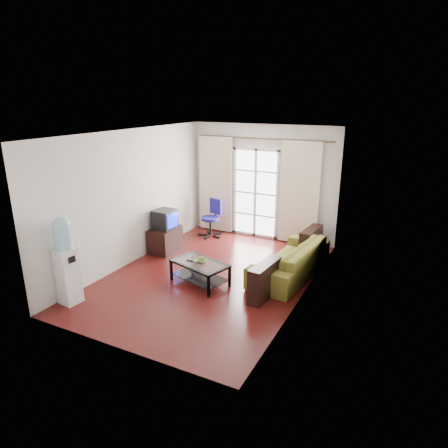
# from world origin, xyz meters

# --- Properties ---
(floor) EXTENTS (5.20, 5.20, 0.00)m
(floor) POSITION_xyz_m (0.00, 0.00, 0.00)
(floor) COLOR #531613
(floor) RESTS_ON ground
(ceiling) EXTENTS (5.20, 5.20, 0.00)m
(ceiling) POSITION_xyz_m (0.00, 0.00, 2.70)
(ceiling) COLOR white
(ceiling) RESTS_ON wall_back
(wall_back) EXTENTS (3.60, 0.02, 2.70)m
(wall_back) POSITION_xyz_m (0.00, 2.60, 1.35)
(wall_back) COLOR silver
(wall_back) RESTS_ON floor
(wall_front) EXTENTS (3.60, 0.02, 2.70)m
(wall_front) POSITION_xyz_m (0.00, -2.60, 1.35)
(wall_front) COLOR silver
(wall_front) RESTS_ON floor
(wall_left) EXTENTS (0.02, 5.20, 2.70)m
(wall_left) POSITION_xyz_m (-1.80, 0.00, 1.35)
(wall_left) COLOR silver
(wall_left) RESTS_ON floor
(wall_right) EXTENTS (0.02, 5.20, 2.70)m
(wall_right) POSITION_xyz_m (1.80, 0.00, 1.35)
(wall_right) COLOR silver
(wall_right) RESTS_ON floor
(french_door) EXTENTS (1.16, 0.06, 2.15)m
(french_door) POSITION_xyz_m (-0.15, 2.54, 1.07)
(french_door) COLOR white
(french_door) RESTS_ON wall_back
(curtain_rod) EXTENTS (3.30, 0.04, 0.04)m
(curtain_rod) POSITION_xyz_m (0.00, 2.50, 2.38)
(curtain_rod) COLOR #4C3F2D
(curtain_rod) RESTS_ON wall_back
(curtain_left) EXTENTS (0.90, 0.07, 2.35)m
(curtain_left) POSITION_xyz_m (-1.20, 2.48, 1.20)
(curtain_left) COLOR beige
(curtain_left) RESTS_ON curtain_rod
(curtain_right) EXTENTS (0.90, 0.07, 2.35)m
(curtain_right) POSITION_xyz_m (0.95, 2.48, 1.20)
(curtain_right) COLOR beige
(curtain_right) RESTS_ON curtain_rod
(radiator) EXTENTS (0.64, 0.12, 0.64)m
(radiator) POSITION_xyz_m (0.80, 2.50, 0.33)
(radiator) COLOR gray
(radiator) RESTS_ON floor
(sofa) EXTENTS (2.33, 1.26, 0.63)m
(sofa) POSITION_xyz_m (1.33, 0.76, 0.32)
(sofa) COLOR brown
(sofa) RESTS_ON floor
(coffee_table) EXTENTS (1.17, 0.86, 0.42)m
(coffee_table) POSITION_xyz_m (-0.02, -0.37, 0.27)
(coffee_table) COLOR silver
(coffee_table) RESTS_ON floor
(bowl) EXTENTS (0.24, 0.24, 0.05)m
(bowl) POSITION_xyz_m (-0.01, -0.38, 0.45)
(bowl) COLOR #338D3B
(bowl) RESTS_ON coffee_table
(book) EXTENTS (0.16, 0.21, 0.02)m
(book) POSITION_xyz_m (-0.16, -0.28, 0.43)
(book) COLOR maroon
(book) RESTS_ON coffee_table
(remote) EXTENTS (0.15, 0.05, 0.02)m
(remote) POSITION_xyz_m (-0.20, -0.41, 0.43)
(remote) COLOR black
(remote) RESTS_ON coffee_table
(tv_stand) EXTENTS (0.51, 0.75, 0.54)m
(tv_stand) POSITION_xyz_m (-1.52, 0.69, 0.27)
(tv_stand) COLOR black
(tv_stand) RESTS_ON floor
(crt_tv) EXTENTS (0.48, 0.47, 0.42)m
(crt_tv) POSITION_xyz_m (-1.52, 0.68, 0.75)
(crt_tv) COLOR black
(crt_tv) RESTS_ON tv_stand
(task_chair) EXTENTS (0.76, 0.76, 0.91)m
(task_chair) POSITION_xyz_m (-1.10, 2.05, 0.27)
(task_chair) COLOR black
(task_chair) RESTS_ON floor
(water_cooler) EXTENTS (0.35, 0.34, 1.49)m
(water_cooler) POSITION_xyz_m (-1.60, -1.96, 0.78)
(water_cooler) COLOR silver
(water_cooler) RESTS_ON floor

